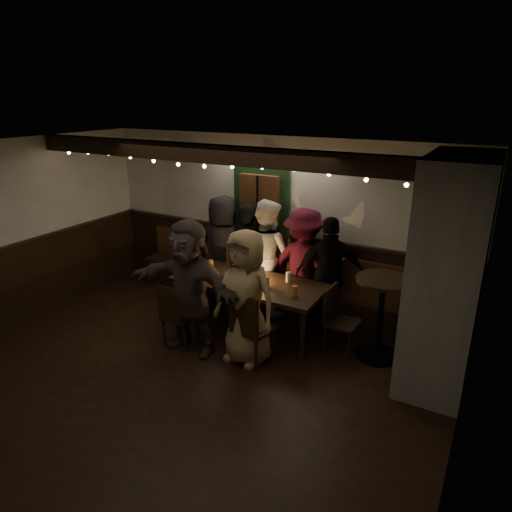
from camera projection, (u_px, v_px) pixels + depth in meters
The scene contains 13 objects.
room at pixel (311, 270), 5.74m from camera, with size 6.02×5.01×2.62m.
dining_table at pixel (249, 285), 6.27m from camera, with size 2.11×0.90×0.91m.
chair_near_left at pixel (176, 312), 5.91m from camera, with size 0.43×0.43×0.88m.
chair_near_right at pixel (249, 324), 5.51m from camera, with size 0.50×0.50×0.96m.
chair_end at pixel (337, 315), 5.85m from camera, with size 0.41×0.41×0.87m.
high_top at pixel (381, 308), 5.61m from camera, with size 0.67×0.67×1.07m.
person_a at pixel (223, 249), 7.19m from camera, with size 0.84×0.54×1.71m, color black.
person_b at pixel (248, 255), 7.03m from camera, with size 0.60×0.39×1.63m, color black.
person_c at pixel (267, 256), 6.86m from camera, with size 0.84×0.66×1.73m, color beige.
person_d at pixel (304, 264), 6.61m from camera, with size 1.08×0.62×1.67m, color #3F0B19.
person_e at pixel (330, 273), 6.35m from camera, with size 0.95×0.39×1.62m, color black.
person_f at pixel (190, 287), 5.72m from camera, with size 1.64×0.52×1.77m, color #3D302B.
person_g at pixel (246, 297), 5.50m from camera, with size 0.83×0.54×1.70m, color #A08359.
Camera 1 is at (3.07, -3.59, 3.17)m, focal length 32.00 mm.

